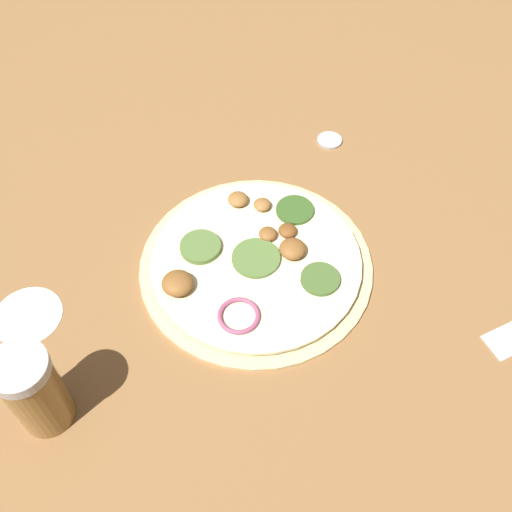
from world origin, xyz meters
name	(u,v)px	position (x,y,z in m)	size (l,w,h in m)	color
ground_plane	(256,266)	(0.00, 0.00, 0.00)	(3.00, 3.00, 0.00)	olive
pizza	(255,262)	(0.00, 0.00, 0.01)	(0.26, 0.26, 0.03)	beige
spice_jar	(34,391)	(0.15, 0.21, 0.05)	(0.05, 0.05, 0.10)	olive
loose_cap	(330,139)	(-0.05, -0.22, 0.00)	(0.03, 0.03, 0.01)	#B2B2B7
flour_patch	(27,316)	(0.22, 0.12, 0.00)	(0.07, 0.07, 0.00)	white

